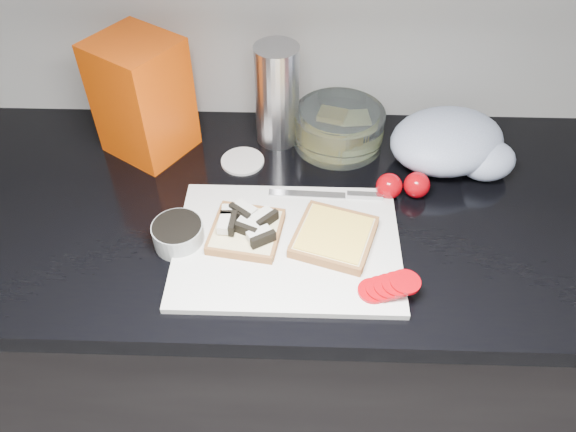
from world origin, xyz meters
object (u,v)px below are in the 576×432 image
at_px(glass_bowl, 339,128).
at_px(steel_canister, 277,95).
at_px(bread_bag, 142,98).
at_px(cutting_board, 287,245).

relative_size(glass_bowl, steel_canister, 0.87).
bearing_deg(glass_bowl, bread_bag, -176.56).
bearing_deg(cutting_board, bread_bag, 136.61).
height_order(cutting_board, steel_canister, steel_canister).
relative_size(cutting_board, steel_canister, 1.83).
bearing_deg(glass_bowl, cutting_board, -107.92).
height_order(glass_bowl, bread_bag, bread_bag).
xyz_separation_m(bread_bag, steel_canister, (0.27, 0.04, -0.01)).
relative_size(cutting_board, glass_bowl, 2.10).
height_order(glass_bowl, steel_canister, steel_canister).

